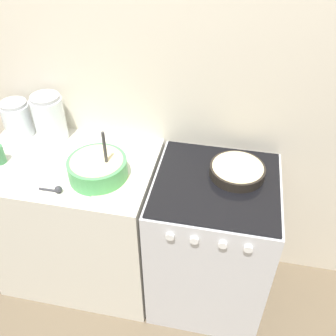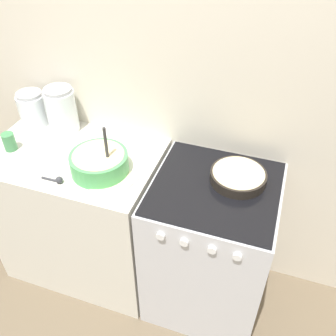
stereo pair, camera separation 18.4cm
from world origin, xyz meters
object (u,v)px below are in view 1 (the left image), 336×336
(mixing_bowl, at_px, (98,167))
(storage_jar_left, at_px, (18,121))
(baking_pan, at_px, (237,170))
(stove, at_px, (210,242))
(storage_jar_middle, at_px, (50,120))

(mixing_bowl, bearing_deg, storage_jar_left, 154.15)
(baking_pan, relative_size, storage_jar_left, 1.35)
(stove, bearing_deg, baking_pan, 40.47)
(stove, distance_m, baking_pan, 0.50)
(stove, height_order, storage_jar_middle, storage_jar_middle)
(baking_pan, xyz_separation_m, storage_jar_middle, (-1.04, 0.12, 0.08))
(storage_jar_left, height_order, storage_jar_middle, storage_jar_middle)
(mixing_bowl, xyz_separation_m, baking_pan, (0.67, 0.15, -0.03))
(storage_jar_middle, bearing_deg, storage_jar_left, 180.00)
(mixing_bowl, bearing_deg, baking_pan, 12.69)
(stove, relative_size, storage_jar_left, 4.51)
(storage_jar_middle, bearing_deg, stove, -11.94)
(baking_pan, bearing_deg, stove, -139.53)
(storage_jar_left, bearing_deg, stove, -9.90)
(mixing_bowl, distance_m, baking_pan, 0.69)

